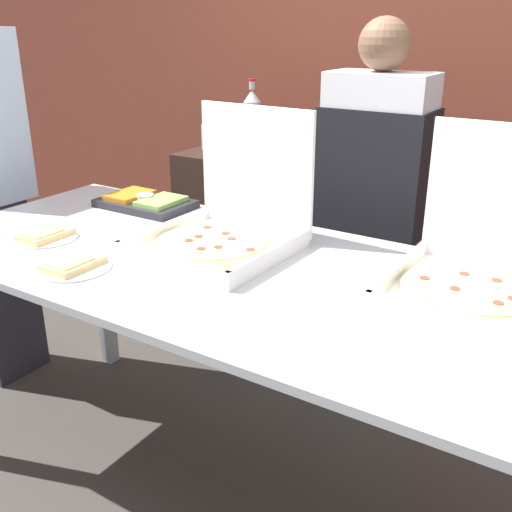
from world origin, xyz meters
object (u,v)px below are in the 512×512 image
at_px(soda_can_colored, 246,140).
at_px(soda_can_silver, 208,137).
at_px(veggie_tray, 145,202).
at_px(paper_plate_front_right, 73,265).
at_px(pizza_box_near_right, 483,267).
at_px(person_server_vest, 373,205).
at_px(pizza_box_far_left, 226,225).
at_px(paper_plate_front_center, 45,235).
at_px(soda_bottle, 252,118).

bearing_deg(soda_can_colored, soda_can_silver, -174.27).
bearing_deg(veggie_tray, paper_plate_front_right, -66.97).
bearing_deg(pizza_box_near_right, person_server_vest, 133.05).
bearing_deg(soda_can_colored, pizza_box_near_right, -31.71).
xyz_separation_m(pizza_box_near_right, soda_can_colored, (-1.31, 0.81, 0.09)).
xyz_separation_m(paper_plate_front_right, soda_can_colored, (-0.22, 1.29, 0.15)).
bearing_deg(paper_plate_front_right, veggie_tray, 113.03).
bearing_deg(veggie_tray, soda_can_colored, 86.90).
distance_m(pizza_box_near_right, veggie_tray, 1.35).
bearing_deg(pizza_box_far_left, paper_plate_front_right, -123.34).
height_order(soda_can_silver, soda_can_colored, same).
bearing_deg(person_server_vest, pizza_box_near_right, 132.76).
bearing_deg(veggie_tray, person_server_vest, 32.20).
bearing_deg(paper_plate_front_center, soda_can_silver, 97.16).
xyz_separation_m(pizza_box_far_left, paper_plate_front_center, (-0.58, -0.27, -0.07)).
distance_m(paper_plate_front_center, soda_bottle, 1.30).
distance_m(paper_plate_front_center, soda_can_colored, 1.17).
height_order(veggie_tray, person_server_vest, person_server_vest).
distance_m(veggie_tray, soda_can_colored, 0.70).
relative_size(paper_plate_front_right, soda_bottle, 0.67).
bearing_deg(pizza_box_near_right, paper_plate_front_center, -165.45).
bearing_deg(pizza_box_near_right, paper_plate_front_right, -155.70).
xyz_separation_m(pizza_box_near_right, paper_plate_front_center, (-1.38, -0.35, -0.07)).
bearing_deg(soda_can_silver, pizza_box_near_right, -27.32).
bearing_deg(soda_bottle, paper_plate_front_center, -91.13).
xyz_separation_m(pizza_box_near_right, soda_bottle, (-1.35, 0.93, 0.17)).
height_order(paper_plate_front_right, veggie_tray, veggie_tray).
height_order(pizza_box_far_left, paper_plate_front_right, pizza_box_far_left).
xyz_separation_m(veggie_tray, soda_bottle, (-0.01, 0.81, 0.23)).
relative_size(paper_plate_front_right, soda_can_silver, 1.82).
relative_size(pizza_box_near_right, pizza_box_far_left, 0.97).
relative_size(pizza_box_far_left, paper_plate_front_center, 2.22).
relative_size(pizza_box_near_right, paper_plate_front_right, 2.06).
bearing_deg(pizza_box_near_right, pizza_box_far_left, -173.90).
bearing_deg(pizza_box_far_left, veggie_tray, 161.57).
height_order(paper_plate_front_center, veggie_tray, veggie_tray).
bearing_deg(paper_plate_front_center, pizza_box_near_right, 14.26).
bearing_deg(soda_bottle, pizza_box_near_right, -34.54).
bearing_deg(paper_plate_front_right, paper_plate_front_center, 155.35).
bearing_deg(paper_plate_front_center, soda_can_colored, 86.45).
xyz_separation_m(pizza_box_near_right, person_server_vest, (-0.56, 0.61, -0.07)).
distance_m(pizza_box_near_right, soda_can_colored, 1.54).
height_order(soda_bottle, soda_can_silver, soda_bottle).
bearing_deg(soda_bottle, paper_plate_front_right, -79.35).
bearing_deg(pizza_box_far_left, person_server_vest, 73.07).
relative_size(pizza_box_near_right, paper_plate_front_center, 2.15).
distance_m(pizza_box_near_right, paper_plate_front_center, 1.42).
distance_m(pizza_box_far_left, soda_can_colored, 1.03).
xyz_separation_m(paper_plate_front_right, soda_bottle, (-0.27, 1.42, 0.24)).
bearing_deg(pizza_box_far_left, pizza_box_near_right, 7.79).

